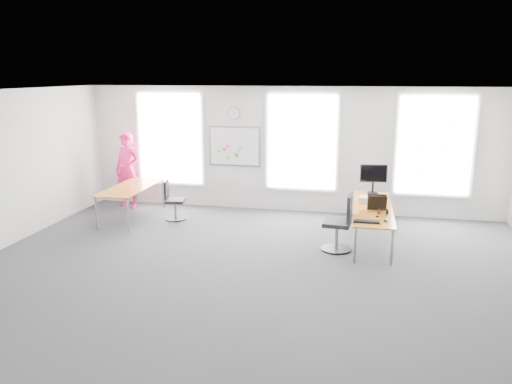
% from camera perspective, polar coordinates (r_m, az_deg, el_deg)
% --- Properties ---
extents(floor, '(10.00, 10.00, 0.00)m').
position_cam_1_polar(floor, '(8.60, -0.03, -9.05)').
color(floor, '#2B2B30').
rests_on(floor, ground).
extents(ceiling, '(10.00, 10.00, 0.00)m').
position_cam_1_polar(ceiling, '(7.96, -0.04, 11.35)').
color(ceiling, white).
rests_on(ceiling, ground).
extents(wall_back, '(10.00, 0.00, 10.00)m').
position_cam_1_polar(wall_back, '(12.03, 3.84, 4.83)').
color(wall_back, silver).
rests_on(wall_back, ground).
extents(wall_front, '(10.00, 0.00, 10.00)m').
position_cam_1_polar(wall_front, '(4.48, -10.60, -10.28)').
color(wall_front, silver).
rests_on(wall_front, ground).
extents(window_left, '(1.60, 0.06, 2.20)m').
position_cam_1_polar(window_left, '(12.73, -9.75, 6.04)').
color(window_left, white).
rests_on(window_left, wall_back).
extents(window_mid, '(1.60, 0.06, 2.20)m').
position_cam_1_polar(window_mid, '(11.93, 5.27, 5.70)').
color(window_mid, white).
rests_on(window_mid, wall_back).
extents(window_right, '(1.60, 0.06, 2.20)m').
position_cam_1_polar(window_right, '(11.98, 19.72, 5.01)').
color(window_right, white).
rests_on(window_right, wall_back).
extents(desk_right, '(0.75, 2.82, 0.69)m').
position_cam_1_polar(desk_right, '(10.23, 13.19, -1.94)').
color(desk_right, '#C47A2C').
rests_on(desk_right, ground).
extents(desk_left, '(0.84, 2.10, 0.77)m').
position_cam_1_polar(desk_left, '(11.79, -14.04, 0.33)').
color(desk_left, '#C47A2C').
rests_on(desk_left, ground).
extents(chair_right, '(0.59, 0.59, 1.10)m').
position_cam_1_polar(chair_right, '(9.56, 9.62, -3.86)').
color(chair_right, black).
rests_on(chair_right, ground).
extents(chair_left, '(0.49, 0.49, 0.91)m').
position_cam_1_polar(chair_left, '(11.61, -9.49, -1.19)').
color(chair_left, black).
rests_on(chair_left, ground).
extents(person, '(0.78, 0.61, 1.88)m').
position_cam_1_polar(person, '(12.83, -14.48, 2.43)').
color(person, '#EB1C71').
rests_on(person, ground).
extents(whiteboard, '(1.20, 0.03, 0.90)m').
position_cam_1_polar(whiteboard, '(12.25, -2.47, 5.23)').
color(whiteboard, white).
rests_on(whiteboard, wall_back).
extents(wall_clock, '(0.30, 0.04, 0.30)m').
position_cam_1_polar(wall_clock, '(12.16, -2.51, 8.97)').
color(wall_clock, gray).
rests_on(wall_clock, wall_back).
extents(keyboard, '(0.47, 0.17, 0.02)m').
position_cam_1_polar(keyboard, '(9.16, 12.51, -3.34)').
color(keyboard, black).
rests_on(keyboard, desk_right).
extents(mouse, '(0.09, 0.13, 0.05)m').
position_cam_1_polar(mouse, '(9.27, 14.58, -3.17)').
color(mouse, black).
rests_on(mouse, desk_right).
extents(lens_cap, '(0.07, 0.07, 0.01)m').
position_cam_1_polar(lens_cap, '(9.56, 13.69, -2.73)').
color(lens_cap, black).
rests_on(lens_cap, desk_right).
extents(headphones, '(0.19, 0.10, 0.11)m').
position_cam_1_polar(headphones, '(9.73, 14.28, -2.20)').
color(headphones, black).
rests_on(headphones, desk_right).
extents(laptop_sleeve, '(0.38, 0.23, 0.30)m').
position_cam_1_polar(laptop_sleeve, '(9.99, 13.67, -1.19)').
color(laptop_sleeve, black).
rests_on(laptop_sleeve, desk_right).
extents(paper_stack, '(0.37, 0.30, 0.12)m').
position_cam_1_polar(paper_stack, '(10.56, 12.65, -0.85)').
color(paper_stack, '#F1E5C3').
rests_on(paper_stack, desk_right).
extents(monitor, '(0.59, 0.24, 0.65)m').
position_cam_1_polar(monitor, '(11.29, 13.27, 1.76)').
color(monitor, black).
rests_on(monitor, desk_right).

